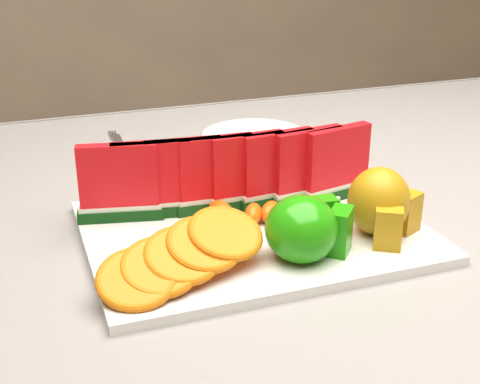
% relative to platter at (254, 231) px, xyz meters
% --- Properties ---
extents(table, '(1.40, 0.90, 0.75)m').
position_rel_platter_xyz_m(table, '(0.07, 0.07, -0.11)').
color(table, '#49361C').
rests_on(table, ground).
extents(tablecloth, '(1.53, 1.03, 0.20)m').
position_rel_platter_xyz_m(tablecloth, '(0.07, 0.07, -0.05)').
color(tablecloth, gray).
rests_on(tablecloth, table).
extents(platter, '(0.40, 0.30, 0.01)m').
position_rel_platter_xyz_m(platter, '(0.00, 0.00, 0.00)').
color(platter, silver).
rests_on(platter, tablecloth).
extents(apple_cluster, '(0.12, 0.11, 0.07)m').
position_rel_platter_xyz_m(apple_cluster, '(0.03, -0.08, 0.04)').
color(apple_cluster, '#2A7D13').
rests_on(apple_cluster, platter).
extents(pear_cluster, '(0.10, 0.10, 0.08)m').
position_rel_platter_xyz_m(pear_cluster, '(0.13, -0.06, 0.04)').
color(pear_cluster, '#B67103').
rests_on(pear_cluster, platter).
extents(side_plate, '(0.21, 0.21, 0.01)m').
position_rel_platter_xyz_m(side_plate, '(0.13, 0.34, -0.00)').
color(side_plate, silver).
rests_on(side_plate, tablecloth).
extents(fork, '(0.02, 0.20, 0.00)m').
position_rel_platter_xyz_m(fork, '(-0.10, 0.36, -0.00)').
color(fork, silver).
rests_on(fork, tablecloth).
extents(watermelon_row, '(0.39, 0.07, 0.10)m').
position_rel_platter_xyz_m(watermelon_row, '(-0.01, 0.06, 0.05)').
color(watermelon_row, '#10401A').
rests_on(watermelon_row, platter).
extents(orange_fan_front, '(0.20, 0.13, 0.06)m').
position_rel_platter_xyz_m(orange_fan_front, '(-0.11, -0.08, 0.03)').
color(orange_fan_front, '#D45902').
rests_on(orange_fan_front, platter).
extents(orange_fan_back, '(0.38, 0.11, 0.05)m').
position_rel_platter_xyz_m(orange_fan_back, '(0.03, 0.12, 0.03)').
color(orange_fan_back, '#D45902').
rests_on(orange_fan_back, platter).
extents(tangerine_segments, '(0.15, 0.08, 0.03)m').
position_rel_platter_xyz_m(tangerine_segments, '(-0.03, 0.01, 0.02)').
color(tangerine_segments, orange).
rests_on(tangerine_segments, platter).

